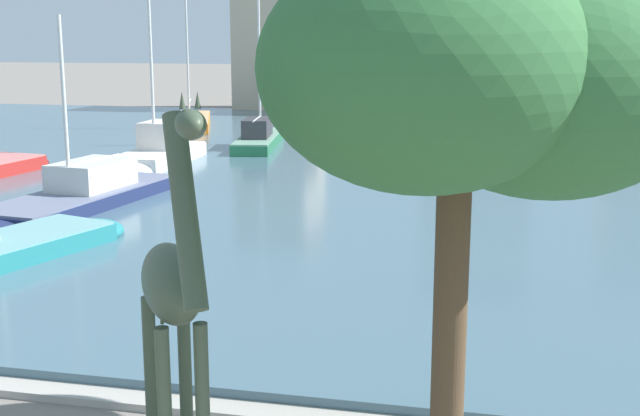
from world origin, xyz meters
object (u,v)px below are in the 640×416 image
object	(u,v)px
sailboat_navy	(71,201)
sailboat_green	(260,139)
giraffe_statue	(174,294)
sailboat_teal	(5,254)
sailboat_orange	(189,125)
sailboat_white	(155,156)
shade_tree	(472,76)

from	to	relation	value
sailboat_navy	sailboat_green	xyz separation A→B (m)	(1.21, 15.61, 0.03)
sailboat_navy	sailboat_green	bearing A→B (deg)	85.56
giraffe_statue	sailboat_teal	distance (m)	11.30
giraffe_statue	sailboat_orange	world-z (taller)	sailboat_orange
sailboat_white	shade_tree	world-z (taller)	sailboat_white
giraffe_statue	sailboat_white	xyz separation A→B (m)	(-10.11, 22.18, -1.85)
sailboat_green	giraffe_statue	bearing A→B (deg)	-75.02
sailboat_teal	sailboat_green	world-z (taller)	sailboat_green
sailboat_teal	sailboat_navy	distance (m)	5.66
sailboat_teal	shade_tree	bearing A→B (deg)	-32.78
giraffe_statue	shade_tree	distance (m)	4.17
giraffe_statue	sailboat_white	bearing A→B (deg)	114.50
giraffe_statue	sailboat_orange	xyz separation A→B (m)	(-13.77, 35.11, -2.05)
sailboat_navy	sailboat_green	distance (m)	15.66
sailboat_orange	sailboat_green	distance (m)	8.42
sailboat_navy	shade_tree	size ratio (longest dim) A/B	1.40
sailboat_navy	sailboat_teal	bearing A→B (deg)	-75.86
sailboat_green	sailboat_white	world-z (taller)	sailboat_white
sailboat_navy	giraffe_statue	bearing A→B (deg)	-56.37
sailboat_orange	sailboat_teal	bearing A→B (deg)	-77.23
giraffe_statue	sailboat_white	size ratio (longest dim) A/B	0.58
sailboat_orange	sailboat_white	world-z (taller)	sailboat_white
sailboat_teal	sailboat_green	bearing A→B (deg)	90.47
giraffe_statue	sailboat_navy	bearing A→B (deg)	123.63
sailboat_orange	sailboat_green	bearing A→B (deg)	-44.92
sailboat_white	sailboat_teal	bearing A→B (deg)	-80.07
sailboat_white	sailboat_orange	bearing A→B (deg)	105.80
sailboat_navy	sailboat_orange	bearing A→B (deg)	102.42
sailboat_teal	sailboat_navy	world-z (taller)	sailboat_teal
sailboat_orange	giraffe_statue	bearing A→B (deg)	-68.59
sailboat_teal	sailboat_navy	bearing A→B (deg)	104.14
shade_tree	sailboat_teal	bearing A→B (deg)	147.22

